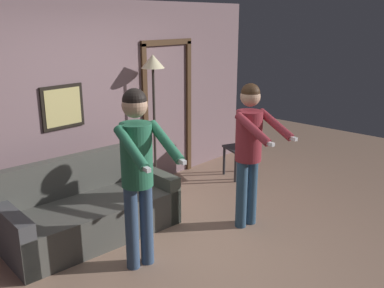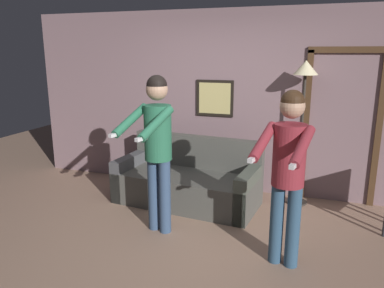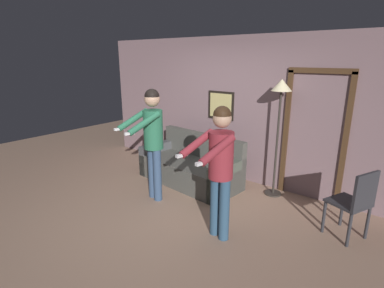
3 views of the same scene
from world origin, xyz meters
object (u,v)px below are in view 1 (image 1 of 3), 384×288
Objects in this scene: couch at (90,212)px; dining_chair_distant at (245,143)px; person_standing_left at (138,162)px; person_standing_right at (250,143)px; torchiere_lamp at (153,80)px.

dining_chair_distant reaches higher than couch.
dining_chair_distant is (2.76, 0.74, -0.56)m from person_standing_left.
person_standing_left is 1.91× the size of dining_chair_distant.
person_standing_right is at bearing -10.51° from person_standing_left.
torchiere_lamp is 1.72m from person_standing_right.
person_standing_left is 2.92m from dining_chair_distant.
couch is 1.16× the size of person_standing_right.
dining_chair_distant is (1.31, -0.62, -1.05)m from torchiere_lamp.
person_standing_right is (-0.03, -1.63, -0.55)m from torchiere_lamp.
person_standing_left is 1.45m from person_standing_right.
torchiere_lamp is at bearing 88.78° from person_standing_right.
couch is 1.11× the size of person_standing_left.
couch is 2.12× the size of dining_chair_distant.
couch is 2.74m from dining_chair_distant.
person_standing_left is at bearing -164.96° from dining_chair_distant.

